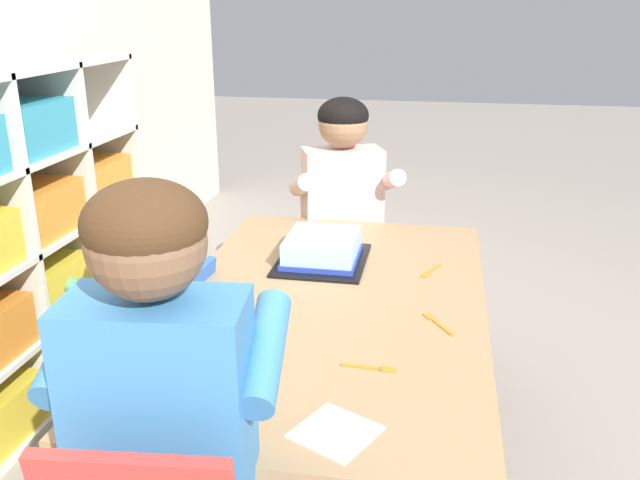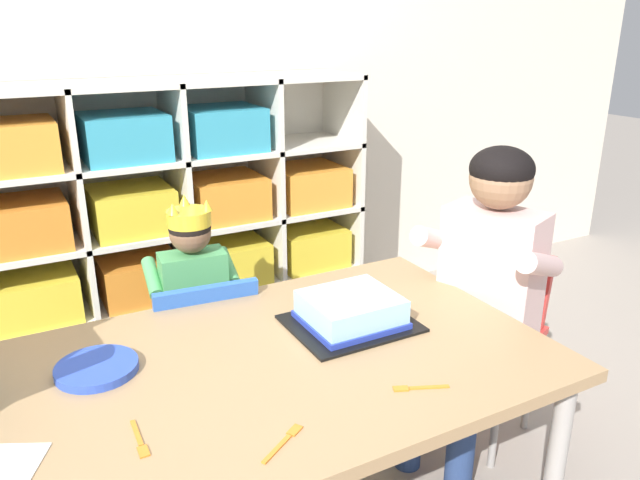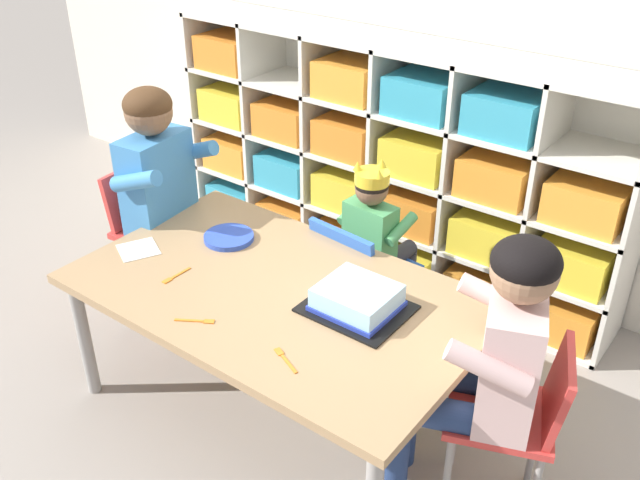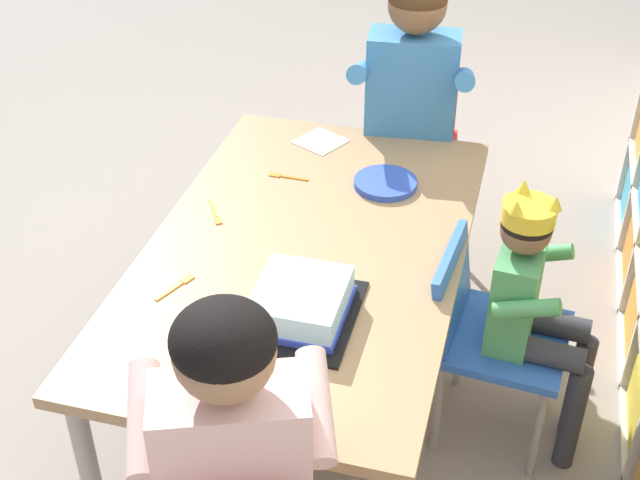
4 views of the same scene
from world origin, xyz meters
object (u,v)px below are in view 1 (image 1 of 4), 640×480
(fork_at_table_front_edge, at_px, (431,271))
(fork_near_cake_tray, at_px, (373,368))
(guest_at_table_side, at_px, (345,202))
(child_with_crown, at_px, (121,296))
(classroom_chair_guest_side, at_px, (339,247))
(adult_helper_seated, at_px, (173,392))
(activity_table, at_px, (328,317))
(fork_by_napkin, at_px, (437,323))
(paper_plate_stack, at_px, (236,358))
(classroom_chair_blue, at_px, (158,344))
(birthday_cake_on_tray, at_px, (322,250))

(fork_at_table_front_edge, bearing_deg, fork_near_cake_tray, -167.21)
(guest_at_table_side, height_order, fork_near_cake_tray, guest_at_table_side)
(child_with_crown, distance_m, classroom_chair_guest_side, 1.02)
(child_with_crown, xyz_separation_m, adult_helper_seated, (-0.71, -0.47, 0.17))
(activity_table, distance_m, fork_by_napkin, 0.32)
(adult_helper_seated, relative_size, fork_by_napkin, 9.10)
(guest_at_table_side, distance_m, paper_plate_stack, 1.15)
(classroom_chair_blue, xyz_separation_m, fork_by_napkin, (-0.09, -0.82, 0.19))
(classroom_chair_guest_side, xyz_separation_m, guest_at_table_side, (-0.10, -0.04, 0.22))
(paper_plate_stack, bearing_deg, fork_at_table_front_edge, -33.86)
(activity_table, bearing_deg, child_with_crown, 89.16)
(adult_helper_seated, relative_size, birthday_cake_on_tray, 3.25)
(child_with_crown, distance_m, birthday_cake_on_tray, 0.63)
(child_with_crown, height_order, birthday_cake_on_tray, child_with_crown)
(classroom_chair_guest_side, bearing_deg, classroom_chair_blue, -136.69)
(adult_helper_seated, bearing_deg, guest_at_table_side, -99.59)
(paper_plate_stack, relative_size, fork_by_napkin, 1.63)
(classroom_chair_guest_side, distance_m, guest_at_table_side, 0.25)
(classroom_chair_blue, height_order, classroom_chair_guest_side, classroom_chair_guest_side)
(activity_table, distance_m, adult_helper_seated, 0.74)
(child_with_crown, height_order, fork_by_napkin, child_with_crown)
(guest_at_table_side, height_order, birthday_cake_on_tray, guest_at_table_side)
(child_with_crown, distance_m, paper_plate_stack, 0.61)
(child_with_crown, distance_m, fork_near_cake_tray, 0.86)
(birthday_cake_on_tray, bearing_deg, fork_near_cake_tray, -160.08)
(classroom_chair_blue, relative_size, classroom_chair_guest_side, 0.95)
(birthday_cake_on_tray, relative_size, fork_at_table_front_edge, 2.66)
(adult_helper_seated, distance_m, paper_plate_stack, 0.35)
(classroom_chair_guest_side, height_order, fork_near_cake_tray, classroom_chair_guest_side)
(paper_plate_stack, bearing_deg, fork_by_napkin, -57.68)
(fork_near_cake_tray, bearing_deg, guest_at_table_side, -77.12)
(activity_table, relative_size, fork_near_cake_tray, 11.31)
(guest_at_table_side, bearing_deg, classroom_chair_blue, -141.77)
(classroom_chair_blue, distance_m, child_with_crown, 0.18)
(classroom_chair_guest_side, height_order, paper_plate_stack, classroom_chair_guest_side)
(guest_at_table_side, relative_size, paper_plate_stack, 5.16)
(guest_at_table_side, distance_m, fork_near_cake_tray, 1.14)
(paper_plate_stack, relative_size, fork_at_table_front_edge, 1.55)
(activity_table, bearing_deg, classroom_chair_blue, 90.01)
(classroom_chair_blue, distance_m, paper_plate_stack, 0.56)
(child_with_crown, relative_size, paper_plate_stack, 4.26)
(adult_helper_seated, height_order, fork_by_napkin, adult_helper_seated)
(classroom_chair_guest_side, xyz_separation_m, fork_near_cake_tray, (-1.21, -0.27, 0.17))
(classroom_chair_guest_side, height_order, fork_by_napkin, classroom_chair_guest_side)
(classroom_chair_blue, bearing_deg, activity_table, 95.42)
(classroom_chair_guest_side, bearing_deg, child_with_crown, -142.43)
(classroom_chair_guest_side, bearing_deg, adult_helper_seated, -113.28)
(adult_helper_seated, height_order, guest_at_table_side, adult_helper_seated)
(activity_table, height_order, birthday_cake_on_tray, birthday_cake_on_tray)
(guest_at_table_side, xyz_separation_m, fork_at_table_front_edge, (-0.51, -0.34, -0.06))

